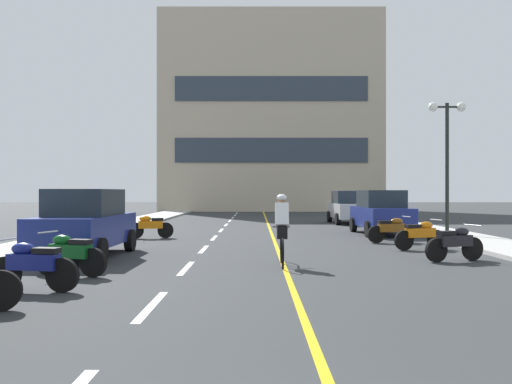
# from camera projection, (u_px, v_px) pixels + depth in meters

# --- Properties ---
(ground_plane) EXTENTS (140.00, 140.00, 0.00)m
(ground_plane) POSITION_uv_depth(u_px,v_px,m) (265.00, 232.00, 23.02)
(ground_plane) COLOR #2D3033
(curb_left) EXTENTS (2.40, 72.00, 0.12)m
(curb_left) POSITION_uv_depth(u_px,v_px,m) (119.00, 226.00, 26.02)
(curb_left) COLOR #A8A8A3
(curb_left) RESTS_ON ground
(curb_right) EXTENTS (2.40, 72.00, 0.12)m
(curb_right) POSITION_uv_depth(u_px,v_px,m) (410.00, 226.00, 26.02)
(curb_right) COLOR #A8A8A3
(curb_right) RESTS_ON ground
(lane_dash_1) EXTENTS (0.14, 2.20, 0.01)m
(lane_dash_1) POSITION_uv_depth(u_px,v_px,m) (151.00, 306.00, 8.02)
(lane_dash_1) COLOR silver
(lane_dash_1) RESTS_ON ground
(lane_dash_2) EXTENTS (0.14, 2.20, 0.01)m
(lane_dash_2) POSITION_uv_depth(u_px,v_px,m) (186.00, 268.00, 12.02)
(lane_dash_2) COLOR silver
(lane_dash_2) RESTS_ON ground
(lane_dash_3) EXTENTS (0.14, 2.20, 0.01)m
(lane_dash_3) POSITION_uv_depth(u_px,v_px,m) (204.00, 249.00, 16.02)
(lane_dash_3) COLOR silver
(lane_dash_3) RESTS_ON ground
(lane_dash_4) EXTENTS (0.14, 2.20, 0.01)m
(lane_dash_4) POSITION_uv_depth(u_px,v_px,m) (214.00, 238.00, 20.02)
(lane_dash_4) COLOR silver
(lane_dash_4) RESTS_ON ground
(lane_dash_5) EXTENTS (0.14, 2.20, 0.01)m
(lane_dash_5) POSITION_uv_depth(u_px,v_px,m) (221.00, 230.00, 24.02)
(lane_dash_5) COLOR silver
(lane_dash_5) RESTS_ON ground
(lane_dash_6) EXTENTS (0.14, 2.20, 0.01)m
(lane_dash_6) POSITION_uv_depth(u_px,v_px,m) (226.00, 225.00, 28.02)
(lane_dash_6) COLOR silver
(lane_dash_6) RESTS_ON ground
(lane_dash_7) EXTENTS (0.14, 2.20, 0.01)m
(lane_dash_7) POSITION_uv_depth(u_px,v_px,m) (230.00, 221.00, 32.02)
(lane_dash_7) COLOR silver
(lane_dash_7) RESTS_ON ground
(lane_dash_8) EXTENTS (0.14, 2.20, 0.01)m
(lane_dash_8) POSITION_uv_depth(u_px,v_px,m) (233.00, 218.00, 36.02)
(lane_dash_8) COLOR silver
(lane_dash_8) RESTS_ON ground
(lane_dash_9) EXTENTS (0.14, 2.20, 0.01)m
(lane_dash_9) POSITION_uv_depth(u_px,v_px,m) (235.00, 215.00, 40.02)
(lane_dash_9) COLOR silver
(lane_dash_9) RESTS_ON ground
(lane_dash_10) EXTENTS (0.14, 2.20, 0.01)m
(lane_dash_10) POSITION_uv_depth(u_px,v_px,m) (237.00, 213.00, 44.02)
(lane_dash_10) COLOR silver
(lane_dash_10) RESTS_ON ground
(lane_dash_11) EXTENTS (0.14, 2.20, 0.01)m
(lane_dash_11) POSITION_uv_depth(u_px,v_px,m) (239.00, 211.00, 48.02)
(lane_dash_11) COLOR silver
(lane_dash_11) RESTS_ON ground
(centre_line_yellow) EXTENTS (0.12, 66.00, 0.01)m
(centre_line_yellow) POSITION_uv_depth(u_px,v_px,m) (269.00, 227.00, 26.02)
(centre_line_yellow) COLOR gold
(centre_line_yellow) RESTS_ON ground
(office_building) EXTENTS (20.51, 7.62, 18.36)m
(office_building) POSITION_uv_depth(u_px,v_px,m) (270.00, 115.00, 50.78)
(office_building) COLOR #BCAD93
(office_building) RESTS_ON ground
(street_lamp_mid) EXTENTS (1.46, 0.36, 5.11)m
(street_lamp_mid) POSITION_uv_depth(u_px,v_px,m) (447.00, 138.00, 20.42)
(street_lamp_mid) COLOR black
(street_lamp_mid) RESTS_ON curb_right
(parked_car_near) EXTENTS (1.98, 4.23, 1.82)m
(parked_car_near) POSITION_uv_depth(u_px,v_px,m) (85.00, 223.00, 14.12)
(parked_car_near) COLOR black
(parked_car_near) RESTS_ON ground
(parked_car_mid) EXTENTS (2.01, 4.24, 1.82)m
(parked_car_mid) POSITION_uv_depth(u_px,v_px,m) (381.00, 212.00, 21.76)
(parked_car_mid) COLOR black
(parked_car_mid) RESTS_ON ground
(parked_car_far) EXTENTS (1.98, 4.23, 1.82)m
(parked_car_far) POSITION_uv_depth(u_px,v_px,m) (349.00, 207.00, 29.32)
(parked_car_far) COLOR black
(parked_car_far) RESTS_ON ground
(motorcycle_2) EXTENTS (1.69, 0.62, 0.92)m
(motorcycle_2) POSITION_uv_depth(u_px,v_px,m) (33.00, 264.00, 9.20)
(motorcycle_2) COLOR black
(motorcycle_2) RESTS_ON ground
(motorcycle_3) EXTENTS (1.65, 0.76, 0.92)m
(motorcycle_3) POSITION_uv_depth(u_px,v_px,m) (70.00, 253.00, 10.89)
(motorcycle_3) COLOR black
(motorcycle_3) RESTS_ON ground
(motorcycle_4) EXTENTS (1.64, 0.79, 0.92)m
(motorcycle_4) POSITION_uv_depth(u_px,v_px,m) (455.00, 243.00, 13.22)
(motorcycle_4) COLOR black
(motorcycle_4) RESTS_ON ground
(motorcycle_5) EXTENTS (1.67, 0.70, 0.92)m
(motorcycle_5) POSITION_uv_depth(u_px,v_px,m) (421.00, 234.00, 15.85)
(motorcycle_5) COLOR black
(motorcycle_5) RESTS_ON ground
(motorcycle_6) EXTENTS (1.69, 0.60, 0.92)m
(motorcycle_6) POSITION_uv_depth(u_px,v_px,m) (392.00, 229.00, 18.04)
(motorcycle_6) COLOR black
(motorcycle_6) RESTS_ON ground
(motorcycle_7) EXTENTS (1.69, 0.61, 0.92)m
(motorcycle_7) POSITION_uv_depth(u_px,v_px,m) (150.00, 226.00, 19.78)
(motorcycle_7) COLOR black
(motorcycle_7) RESTS_ON ground
(cyclist_rider) EXTENTS (0.42, 1.77, 1.71)m
(cyclist_rider) POSITION_uv_depth(u_px,v_px,m) (282.00, 228.00, 12.47)
(cyclist_rider) COLOR black
(cyclist_rider) RESTS_ON ground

